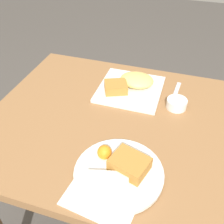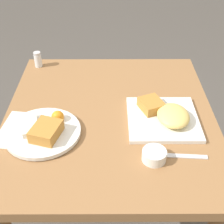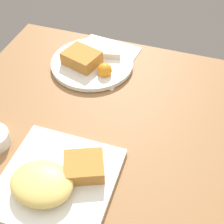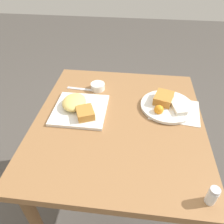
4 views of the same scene
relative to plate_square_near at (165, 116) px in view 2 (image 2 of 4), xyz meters
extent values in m
cube|color=olive|center=(0.04, 0.20, -0.04)|extent=(0.85, 0.77, 0.04)
cylinder|color=brown|center=(0.40, -0.13, -0.41)|extent=(0.05, 0.05, 0.70)
cylinder|color=brown|center=(0.40, 0.52, -0.41)|extent=(0.05, 0.05, 0.70)
cube|color=silver|center=(-0.06, 0.46, -0.02)|extent=(0.22, 0.26, 0.00)
cube|color=white|center=(0.00, 0.01, -0.01)|extent=(0.25, 0.25, 0.01)
ellipsoid|color=#EFCC6B|center=(-0.02, -0.02, 0.01)|extent=(0.14, 0.11, 0.04)
cube|color=#B77A33|center=(0.05, 0.04, 0.01)|extent=(0.11, 0.10, 0.04)
cylinder|color=white|center=(-0.07, 0.42, -0.01)|extent=(0.26, 0.26, 0.01)
cube|color=#B77A33|center=(-0.10, 0.40, 0.02)|extent=(0.12, 0.11, 0.04)
cube|color=silver|center=(-0.05, 0.47, 0.01)|extent=(0.12, 0.08, 0.02)
sphere|color=orange|center=(-0.02, 0.38, 0.01)|extent=(0.04, 0.04, 0.04)
cylinder|color=white|center=(-0.19, 0.06, 0.00)|extent=(0.08, 0.08, 0.04)
cylinder|color=beige|center=(-0.19, 0.06, 0.01)|extent=(0.06, 0.06, 0.00)
cylinder|color=white|center=(0.40, 0.52, 0.01)|extent=(0.03, 0.03, 0.06)
cylinder|color=white|center=(0.40, 0.52, -0.01)|extent=(0.03, 0.03, 0.03)
cylinder|color=silver|center=(0.40, 0.52, 0.04)|extent=(0.03, 0.03, 0.01)
cube|color=silver|center=(-0.18, -0.02, -0.02)|extent=(0.03, 0.17, 0.00)
camera|label=1|loc=(-0.19, 0.87, 0.60)|focal=42.00mm
camera|label=2|loc=(-0.87, 0.19, 0.68)|focal=50.00mm
camera|label=3|loc=(0.23, -0.30, 0.60)|focal=50.00mm
camera|label=4|loc=(0.79, 0.26, 0.65)|focal=35.00mm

